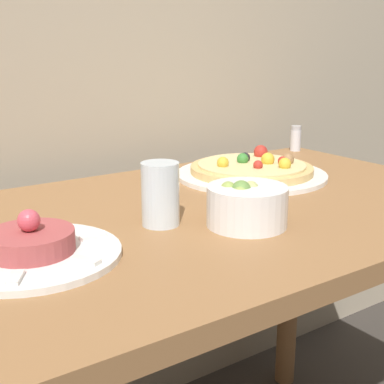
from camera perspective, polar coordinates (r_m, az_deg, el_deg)
dining_table at (r=1.00m, az=-1.95°, el=-8.26°), size 1.32×0.70×0.74m
pizza_plate at (r=1.24m, az=6.43°, el=2.32°), size 0.35×0.35×0.06m
tartare_plate at (r=0.80m, az=-16.78°, el=-5.79°), size 0.26×0.26×0.07m
small_bowl at (r=0.90m, az=5.84°, el=-1.38°), size 0.14×0.14×0.08m
drinking_glass at (r=0.89m, az=-3.40°, el=-0.21°), size 0.06×0.06×0.11m
salt_shaker at (r=1.56m, az=11.00°, el=5.63°), size 0.03×0.03×0.07m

